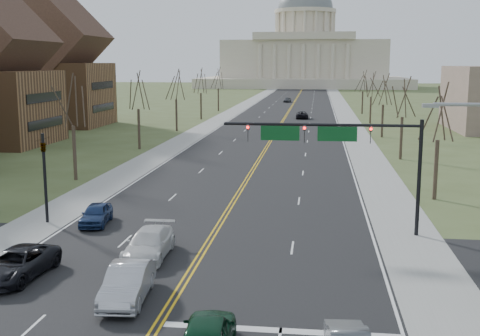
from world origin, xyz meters
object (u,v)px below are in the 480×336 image
(car_far_nb, at_px, (302,115))
(car_sb_inner_second, at_px, (149,244))
(signal_left, at_px, (44,168))
(car_nb_inner_lead, at_px, (207,335))
(signal_mast, at_px, (336,142))
(car_sb_outer_second, at_px, (96,214))
(car_far_sb, at_px, (287,100))
(car_sb_outer_lead, at_px, (17,264))
(car_sb_inner_lead, at_px, (128,283))

(car_far_nb, bearing_deg, car_sb_inner_second, 83.65)
(signal_left, distance_m, car_nb_inner_lead, 22.14)
(signal_mast, distance_m, car_sb_outer_second, 16.33)
(car_sb_outer_second, distance_m, car_far_sb, 125.92)
(car_sb_outer_lead, bearing_deg, car_far_nb, 86.65)
(signal_left, xyz_separation_m, car_sb_inner_lead, (9.50, -12.24, -2.90))
(car_far_nb, bearing_deg, car_sb_outer_lead, 80.25)
(car_sb_inner_lead, bearing_deg, car_sb_inner_second, 91.96)
(car_far_nb, bearing_deg, car_nb_inner_lead, 87.24)
(car_sb_outer_lead, bearing_deg, car_nb_inner_lead, -27.68)
(car_nb_inner_lead, relative_size, car_sb_inner_lead, 0.97)
(car_sb_inner_second, height_order, car_far_nb, car_sb_inner_second)
(car_sb_inner_second, bearing_deg, car_sb_outer_second, 129.72)
(car_sb_outer_lead, xyz_separation_m, car_far_nb, (11.70, 88.58, -0.04))
(car_far_nb, bearing_deg, signal_left, 77.03)
(car_sb_outer_lead, bearing_deg, signal_mast, 37.10)
(car_sb_inner_second, bearing_deg, signal_mast, 30.38)
(signal_mast, height_order, car_sb_outer_lead, signal_mast)
(car_sb_outer_lead, height_order, car_far_nb, car_sb_outer_lead)
(signal_left, relative_size, car_sb_inner_second, 1.14)
(car_sb_inner_second, height_order, car_far_sb, car_sb_inner_second)
(car_nb_inner_lead, height_order, car_sb_outer_second, car_nb_inner_lead)
(car_sb_inner_second, relative_size, car_sb_outer_second, 1.30)
(car_sb_outer_lead, distance_m, car_far_sb, 136.11)
(signal_left, relative_size, car_sb_inner_lead, 1.23)
(signal_mast, relative_size, car_sb_inner_second, 2.31)
(car_nb_inner_lead, bearing_deg, car_far_sb, -91.21)
(signal_left, xyz_separation_m, car_sb_inner_second, (8.78, -6.23, -2.94))
(car_sb_outer_second, bearing_deg, car_sb_inner_lead, -70.51)
(signal_left, xyz_separation_m, car_far_nb, (14.87, 78.36, -3.01))
(signal_mast, relative_size, car_sb_outer_lead, 2.29)
(signal_mast, distance_m, signal_left, 19.06)
(car_sb_inner_second, distance_m, car_far_nb, 84.81)
(car_nb_inner_lead, bearing_deg, car_sb_outer_second, -60.95)
(signal_left, height_order, car_sb_outer_lead, signal_left)
(car_far_nb, bearing_deg, car_sb_outer_second, 79.46)
(signal_mast, xyz_separation_m, car_far_sb, (-9.29, 125.74, -5.08))
(car_sb_inner_second, bearing_deg, signal_left, 143.55)
(signal_mast, xyz_separation_m, car_far_nb, (-4.08, 78.36, -5.06))
(car_nb_inner_lead, relative_size, car_sb_outer_lead, 0.89)
(car_far_sb, bearing_deg, car_sb_inner_second, -82.71)
(car_nb_inner_lead, distance_m, car_far_sb, 142.73)
(signal_left, height_order, car_sb_outer_second, signal_left)
(car_sb_inner_lead, distance_m, car_far_nb, 90.76)
(car_sb_inner_lead, relative_size, car_sb_outer_lead, 0.92)
(car_sb_outer_lead, distance_m, car_far_nb, 89.35)
(car_sb_outer_lead, bearing_deg, car_sb_inner_lead, -13.56)
(car_sb_outer_second, bearing_deg, car_sb_outer_lead, -98.36)
(car_sb_inner_lead, distance_m, car_sb_outer_second, 13.64)
(car_sb_inner_lead, height_order, car_sb_outer_lead, car_sb_inner_lead)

